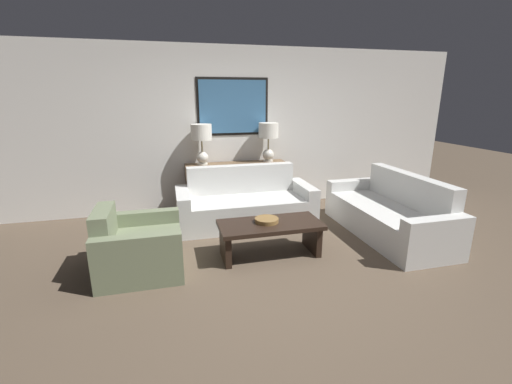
# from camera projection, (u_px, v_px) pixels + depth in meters

# --- Properties ---
(ground_plane) EXTENTS (20.00, 20.00, 0.00)m
(ground_plane) POSITION_uv_depth(u_px,v_px,m) (278.00, 274.00, 3.74)
(ground_plane) COLOR brown
(back_wall) EXTENTS (8.07, 0.12, 2.65)m
(back_wall) POSITION_uv_depth(u_px,v_px,m) (233.00, 129.00, 5.73)
(back_wall) COLOR silver
(back_wall) RESTS_ON ground_plane
(console_table) EXTENTS (1.66, 0.35, 0.80)m
(console_table) POSITION_uv_depth(u_px,v_px,m) (237.00, 187.00, 5.75)
(console_table) COLOR brown
(console_table) RESTS_ON ground_plane
(table_lamp_left) EXTENTS (0.33, 0.33, 0.64)m
(table_lamp_left) POSITION_uv_depth(u_px,v_px,m) (202.00, 138.00, 5.39)
(table_lamp_left) COLOR silver
(table_lamp_left) RESTS_ON console_table
(table_lamp_right) EXTENTS (0.33, 0.33, 0.64)m
(table_lamp_right) POSITION_uv_depth(u_px,v_px,m) (268.00, 136.00, 5.65)
(table_lamp_right) COLOR silver
(table_lamp_right) RESTS_ON console_table
(couch_by_back_wall) EXTENTS (2.02, 0.85, 0.84)m
(couch_by_back_wall) POSITION_uv_depth(u_px,v_px,m) (245.00, 205.00, 5.18)
(couch_by_back_wall) COLOR silver
(couch_by_back_wall) RESTS_ON ground_plane
(couch_by_side) EXTENTS (0.85, 2.02, 0.84)m
(couch_by_side) POSITION_uv_depth(u_px,v_px,m) (389.00, 215.00, 4.76)
(couch_by_side) COLOR silver
(couch_by_side) RESTS_ON ground_plane
(coffee_table) EXTENTS (1.22, 0.57, 0.42)m
(coffee_table) POSITION_uv_depth(u_px,v_px,m) (270.00, 231.00, 4.10)
(coffee_table) COLOR black
(coffee_table) RESTS_ON ground_plane
(decorative_bowl) EXTENTS (0.28, 0.28, 0.05)m
(decorative_bowl) POSITION_uv_depth(u_px,v_px,m) (267.00, 220.00, 4.08)
(decorative_bowl) COLOR olive
(decorative_bowl) RESTS_ON coffee_table
(armchair_near_back_wall) EXTENTS (0.87, 0.90, 0.74)m
(armchair_near_back_wall) POSITION_uv_depth(u_px,v_px,m) (138.00, 248.00, 3.74)
(armchair_near_back_wall) COLOR #707A5B
(armchair_near_back_wall) RESTS_ON ground_plane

